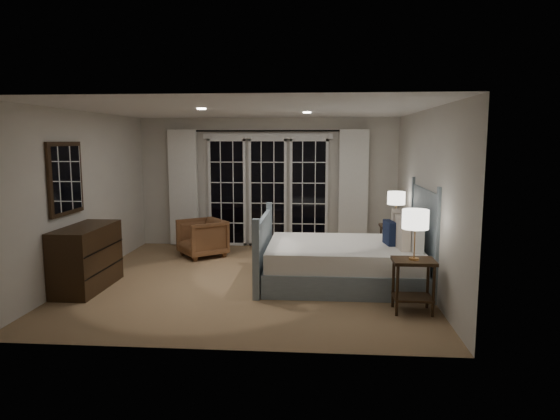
# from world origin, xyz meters

# --- Properties ---
(floor) EXTENTS (5.00, 5.00, 0.00)m
(floor) POSITION_xyz_m (0.00, 0.00, 0.00)
(floor) COLOR #90684D
(floor) RESTS_ON ground
(ceiling) EXTENTS (5.00, 5.00, 0.00)m
(ceiling) POSITION_xyz_m (0.00, 0.00, 2.50)
(ceiling) COLOR silver
(ceiling) RESTS_ON wall_back
(wall_left) EXTENTS (0.02, 5.00, 2.50)m
(wall_left) POSITION_xyz_m (-2.50, 0.00, 1.25)
(wall_left) COLOR beige
(wall_left) RESTS_ON floor
(wall_right) EXTENTS (0.02, 5.00, 2.50)m
(wall_right) POSITION_xyz_m (2.50, 0.00, 1.25)
(wall_right) COLOR beige
(wall_right) RESTS_ON floor
(wall_back) EXTENTS (5.00, 0.02, 2.50)m
(wall_back) POSITION_xyz_m (0.00, 2.50, 1.25)
(wall_back) COLOR beige
(wall_back) RESTS_ON floor
(wall_front) EXTENTS (5.00, 0.02, 2.50)m
(wall_front) POSITION_xyz_m (0.00, -2.50, 1.25)
(wall_front) COLOR beige
(wall_front) RESTS_ON floor
(french_doors) EXTENTS (2.50, 0.04, 2.20)m
(french_doors) POSITION_xyz_m (0.00, 2.46, 1.09)
(french_doors) COLOR black
(french_doors) RESTS_ON wall_back
(curtain_rod) EXTENTS (3.50, 0.03, 0.03)m
(curtain_rod) POSITION_xyz_m (0.00, 2.40, 2.25)
(curtain_rod) COLOR black
(curtain_rod) RESTS_ON wall_back
(curtain_left) EXTENTS (0.55, 0.10, 2.25)m
(curtain_left) POSITION_xyz_m (-1.65, 2.38, 1.15)
(curtain_left) COLOR white
(curtain_left) RESTS_ON curtain_rod
(curtain_right) EXTENTS (0.55, 0.10, 2.25)m
(curtain_right) POSITION_xyz_m (1.65, 2.38, 1.15)
(curtain_right) COLOR white
(curtain_right) RESTS_ON curtain_rod
(downlight_a) EXTENTS (0.12, 0.12, 0.01)m
(downlight_a) POSITION_xyz_m (0.80, 0.60, 2.49)
(downlight_a) COLOR white
(downlight_a) RESTS_ON ceiling
(downlight_b) EXTENTS (0.12, 0.12, 0.01)m
(downlight_b) POSITION_xyz_m (-0.60, -0.40, 2.49)
(downlight_b) COLOR white
(downlight_b) RESTS_ON ceiling
(bed) EXTENTS (2.37, 1.71, 1.39)m
(bed) POSITION_xyz_m (1.41, -0.04, 0.34)
(bed) COLOR gray
(bed) RESTS_ON floor
(nightstand_left) EXTENTS (0.50, 0.40, 0.65)m
(nightstand_left) POSITION_xyz_m (2.14, -1.21, 0.43)
(nightstand_left) COLOR #322110
(nightstand_left) RESTS_ON floor
(nightstand_right) EXTENTS (0.51, 0.41, 0.66)m
(nightstand_right) POSITION_xyz_m (2.28, 1.18, 0.44)
(nightstand_right) COLOR #322110
(nightstand_right) RESTS_ON floor
(lamp_left) EXTENTS (0.31, 0.31, 0.61)m
(lamp_left) POSITION_xyz_m (2.14, -1.21, 1.13)
(lamp_left) COLOR tan
(lamp_left) RESTS_ON nightstand_left
(lamp_right) EXTENTS (0.29, 0.29, 0.56)m
(lamp_right) POSITION_xyz_m (2.28, 1.18, 1.11)
(lamp_right) COLOR tan
(lamp_right) RESTS_ON nightstand_right
(armchair) EXTENTS (1.03, 1.02, 0.67)m
(armchair) POSITION_xyz_m (-1.08, 1.47, 0.34)
(armchair) COLOR brown
(armchair) RESTS_ON floor
(dresser) EXTENTS (0.53, 1.25, 0.89)m
(dresser) POSITION_xyz_m (-2.23, -0.59, 0.44)
(dresser) COLOR #322110
(dresser) RESTS_ON floor
(mirror) EXTENTS (0.05, 0.85, 1.00)m
(mirror) POSITION_xyz_m (-2.47, -0.59, 1.55)
(mirror) COLOR #322110
(mirror) RESTS_ON wall_left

